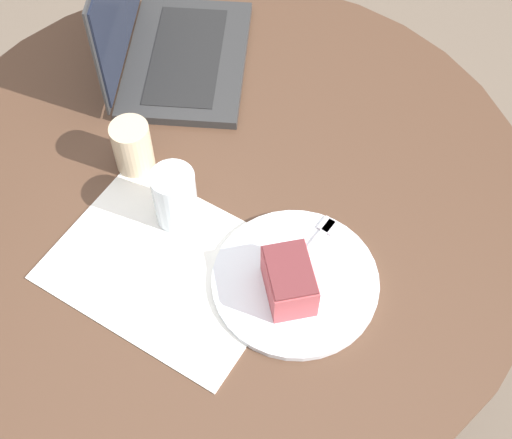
{
  "coord_description": "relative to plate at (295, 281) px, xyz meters",
  "views": [
    {
      "loc": [
        0.42,
        -0.6,
        1.7
      ],
      "look_at": [
        0.1,
        -0.05,
        0.74
      ],
      "focal_mm": 50.0,
      "sensor_mm": 36.0,
      "label": 1
    }
  ],
  "objects": [
    {
      "name": "ground_plane",
      "position": [
        -0.2,
        0.1,
        -0.71
      ],
      "size": [
        12.0,
        12.0,
        0.0
      ],
      "primitive_type": "plane",
      "color": "#6B5B4C"
    },
    {
      "name": "dining_table",
      "position": [
        -0.2,
        0.1,
        -0.15
      ],
      "size": [
        1.1,
        1.1,
        0.7
      ],
      "color": "#4C3323",
      "rests_on": "ground_plane"
    },
    {
      "name": "paper_document",
      "position": [
        -0.19,
        -0.08,
        -0.0
      ],
      "size": [
        0.37,
        0.28,
        0.0
      ],
      "rotation": [
        0.0,
        0.0,
        -0.03
      ],
      "color": "white",
      "rests_on": "dining_table"
    },
    {
      "name": "plate",
      "position": [
        0.0,
        0.0,
        0.0
      ],
      "size": [
        0.26,
        0.26,
        0.01
      ],
      "color": "silver",
      "rests_on": "dining_table"
    },
    {
      "name": "cake_slice",
      "position": [
        0.0,
        -0.02,
        0.04
      ],
      "size": [
        0.12,
        0.12,
        0.07
      ],
      "rotation": [
        0.0,
        0.0,
        2.3
      ],
      "color": "#B74C51",
      "rests_on": "plate"
    },
    {
      "name": "fork",
      "position": [
        -0.01,
        0.06,
        0.01
      ],
      "size": [
        0.03,
        0.17,
        0.0
      ],
      "rotation": [
        0.0,
        0.0,
        7.77
      ],
      "color": "silver",
      "rests_on": "plate"
    },
    {
      "name": "coffee_glass",
      "position": [
        -0.36,
        0.07,
        0.04
      ],
      "size": [
        0.07,
        0.07,
        0.1
      ],
      "color": "#C6AD89",
      "rests_on": "dining_table"
    },
    {
      "name": "water_glass",
      "position": [
        -0.23,
        0.01,
        0.05
      ],
      "size": [
        0.07,
        0.07,
        0.11
      ],
      "color": "silver",
      "rests_on": "dining_table"
    },
    {
      "name": "laptop",
      "position": [
        -0.45,
        0.31,
        0.04
      ],
      "size": [
        0.36,
        0.4,
        0.25
      ],
      "rotation": [
        0.0,
        0.0,
        5.16
      ],
      "color": "#2D2D2D",
      "rests_on": "dining_table"
    }
  ]
}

